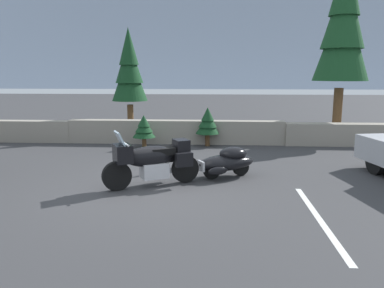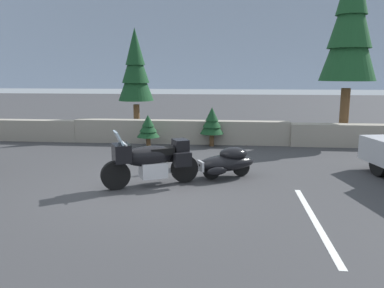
# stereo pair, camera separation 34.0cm
# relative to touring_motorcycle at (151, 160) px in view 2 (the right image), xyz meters

# --- Properties ---
(ground_plane) EXTENTS (80.00, 80.00, 0.00)m
(ground_plane) POSITION_rel_touring_motorcycle_xyz_m (-0.02, -0.32, -0.62)
(ground_plane) COLOR #38383A
(stone_guard_wall) EXTENTS (24.00, 0.59, 0.87)m
(stone_guard_wall) POSITION_rel_touring_motorcycle_xyz_m (0.43, 5.52, -0.21)
(stone_guard_wall) COLOR gray
(stone_guard_wall) RESTS_ON ground
(distant_ridgeline) EXTENTS (240.00, 80.00, 16.00)m
(distant_ridgeline) POSITION_rel_touring_motorcycle_xyz_m (-0.02, 95.53, 7.38)
(distant_ridgeline) COLOR #99A8BF
(distant_ridgeline) RESTS_ON ground
(touring_motorcycle) EXTENTS (2.12, 1.36, 1.33)m
(touring_motorcycle) POSITION_rel_touring_motorcycle_xyz_m (0.00, 0.00, 0.00)
(touring_motorcycle) COLOR black
(touring_motorcycle) RESTS_ON ground
(car_shaped_trailer) EXTENTS (2.13, 1.33, 0.76)m
(car_shaped_trailer) POSITION_rel_touring_motorcycle_xyz_m (1.75, 0.90, -0.21)
(car_shaped_trailer) COLOR black
(car_shaped_trailer) RESTS_ON ground
(pine_tree_tall) EXTENTS (2.02, 2.02, 7.07)m
(pine_tree_tall) POSITION_rel_touring_motorcycle_xyz_m (6.09, 6.41, 3.81)
(pine_tree_tall) COLOR brown
(pine_tree_tall) RESTS_ON ground
(pine_tree_secondary) EXTENTS (1.48, 1.48, 4.45)m
(pine_tree_secondary) POSITION_rel_touring_motorcycle_xyz_m (-2.16, 7.48, 2.16)
(pine_tree_secondary) COLOR brown
(pine_tree_secondary) RESTS_ON ground
(pine_sapling_near) EXTENTS (0.80, 0.80, 1.16)m
(pine_sapling_near) POSITION_rel_touring_motorcycle_xyz_m (-1.05, 4.61, 0.10)
(pine_sapling_near) COLOR brown
(pine_sapling_near) RESTS_ON ground
(pine_sapling_farther) EXTENTS (0.85, 0.85, 1.40)m
(pine_sapling_farther) POSITION_rel_touring_motorcycle_xyz_m (1.17, 5.09, 0.25)
(pine_sapling_farther) COLOR brown
(pine_sapling_farther) RESTS_ON ground
(parking_stripe_marker) EXTENTS (0.12, 3.60, 0.01)m
(parking_stripe_marker) POSITION_rel_touring_motorcycle_xyz_m (3.34, -1.82, -0.62)
(parking_stripe_marker) COLOR silver
(parking_stripe_marker) RESTS_ON ground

